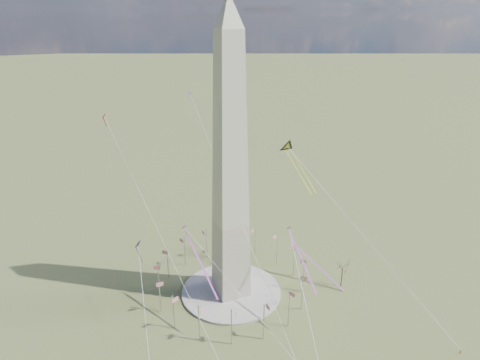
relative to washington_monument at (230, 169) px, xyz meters
name	(u,v)px	position (x,y,z in m)	size (l,w,h in m)	color
ground	(231,292)	(0.00, 0.00, -47.95)	(2000.00, 2000.00, 0.00)	#516331
plaza	(231,291)	(0.00, 0.00, -47.55)	(36.00, 36.00, 0.80)	#BBB5AB
washington_monument	(230,169)	(0.00, 0.00, 0.00)	(15.56, 15.56, 100.00)	beige
flagpole_ring	(231,275)	(0.00, 0.00, -40.68)	(54.40, 54.40, 13.00)	#BABCC1
tree_near	(343,268)	(38.90, -12.98, -40.00)	(6.38, 6.38, 11.17)	#4B352D
person_east	(460,352)	(51.18, -55.33, -47.21)	(0.54, 0.36, 1.48)	gray
kite_delta_black	(289,149)	(28.85, 12.21, -0.59)	(7.29, 19.38, 15.97)	black
kite_diamond_purple	(138,247)	(-30.39, 7.02, -25.35)	(2.51, 3.18, 9.27)	navy
kite_streamer_left	(298,251)	(16.04, -18.14, -24.39)	(2.43, 20.19, 13.85)	#FF2845
kite_streamer_mid	(195,251)	(-14.49, -4.99, -24.29)	(4.55, 22.78, 15.68)	#FF2845
kite_streamer_right	(309,258)	(30.09, -3.96, -38.57)	(13.69, 20.26, 15.94)	#FF2845
kite_small_red	(104,117)	(-33.40, 35.42, 12.58)	(1.55, 2.35, 5.04)	red
kite_small_white	(190,94)	(3.40, 51.08, 15.36)	(1.52, 1.88, 4.95)	silver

